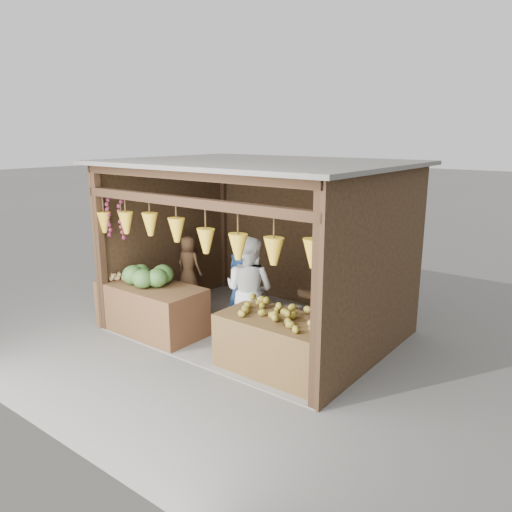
{
  "coord_description": "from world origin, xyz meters",
  "views": [
    {
      "loc": [
        4.54,
        -5.89,
        3.04
      ],
      "look_at": [
        0.06,
        -0.1,
        1.24
      ],
      "focal_mm": 35.0,
      "sensor_mm": 36.0,
      "label": 1
    }
  ],
  "objects": [
    {
      "name": "counter_left",
      "position": [
        -1.27,
        -1.06,
        0.38
      ],
      "size": [
        1.75,
        0.85,
        0.76
      ],
      "primitive_type": "cube",
      "color": "#53301B",
      "rests_on": "ground"
    },
    {
      "name": "tanfruit_pile",
      "position": [
        -1.89,
        -1.14,
        0.83
      ],
      "size": [
        0.34,
        0.4,
        0.13
      ],
      "primitive_type": null,
      "color": "tan",
      "rests_on": "counter_left"
    },
    {
      "name": "stool",
      "position": [
        -1.62,
        0.12,
        0.14
      ],
      "size": [
        0.31,
        0.31,
        0.29
      ],
      "primitive_type": "cube",
      "color": "black",
      "rests_on": "ground"
    },
    {
      "name": "stall_structure",
      "position": [
        -0.03,
        -0.04,
        1.67
      ],
      "size": [
        4.3,
        3.3,
        2.66
      ],
      "color": "slate",
      "rests_on": "ground"
    },
    {
      "name": "mango_pile",
      "position": [
        1.11,
        -0.98,
        0.85
      ],
      "size": [
        1.4,
        0.64,
        0.22
      ],
      "primitive_type": null,
      "color": "#B06817",
      "rests_on": "counter_right"
    },
    {
      "name": "man_standing",
      "position": [
        -0.15,
        -0.2,
        0.78
      ],
      "size": [
        0.66,
        0.53,
        1.56
      ],
      "primitive_type": "imported",
      "rotation": [
        0.0,
        0.0,
        2.83
      ],
      "color": "navy",
      "rests_on": "ground"
    },
    {
      "name": "counter_right",
      "position": [
        1.11,
        -0.95,
        0.37
      ],
      "size": [
        1.6,
        0.85,
        0.74
      ],
      "primitive_type": "cube",
      "color": "#4F361A",
      "rests_on": "ground"
    },
    {
      "name": "ground",
      "position": [
        0.0,
        0.0,
        0.0
      ],
      "size": [
        80.0,
        80.0,
        0.0
      ],
      "primitive_type": "plane",
      "color": "#514F49",
      "rests_on": "ground"
    },
    {
      "name": "back_shelf",
      "position": [
        1.05,
        1.28,
        0.87
      ],
      "size": [
        1.25,
        0.32,
        1.32
      ],
      "color": "#382314",
      "rests_on": "ground"
    },
    {
      "name": "woman_standing",
      "position": [
        0.18,
        -0.42,
        0.81
      ],
      "size": [
        0.84,
        0.69,
        1.61
      ],
      "primitive_type": "imported",
      "rotation": [
        0.0,
        0.0,
        3.25
      ],
      "color": "silver",
      "rests_on": "ground"
    },
    {
      "name": "vendor_seated",
      "position": [
        -1.62,
        0.12,
        0.8
      ],
      "size": [
        0.51,
        0.35,
        1.01
      ],
      "primitive_type": "imported",
      "rotation": [
        0.0,
        0.0,
        3.19
      ],
      "color": "brown",
      "rests_on": "stool"
    },
    {
      "name": "melon_pile",
      "position": [
        -1.31,
        -1.05,
        0.92
      ],
      "size": [
        1.0,
        0.5,
        0.32
      ],
      "primitive_type": null,
      "color": "#194E14",
      "rests_on": "counter_left"
    }
  ]
}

